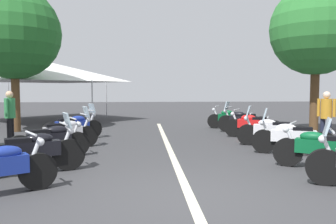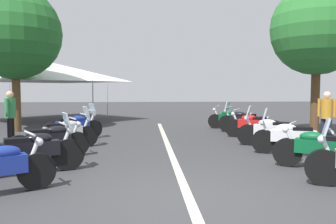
{
  "view_description": "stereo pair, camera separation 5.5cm",
  "coord_description": "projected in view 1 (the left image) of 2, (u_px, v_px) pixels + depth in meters",
  "views": [
    {
      "loc": [
        -5.23,
        0.73,
        1.72
      ],
      "look_at": [
        5.0,
        0.0,
        1.03
      ],
      "focal_mm": 36.59,
      "sensor_mm": 36.0,
      "label": 1
    },
    {
      "loc": [
        -5.23,
        0.67,
        1.72
      ],
      "look_at": [
        5.0,
        0.0,
        1.03
      ],
      "focal_mm": 36.59,
      "sensor_mm": 36.0,
      "label": 2
    }
  ],
  "objects": [
    {
      "name": "motorcycle_left_row_1",
      "position": [
        32.0,
        151.0,
        6.85
      ],
      "size": [
        1.1,
        2.03,
        1.22
      ],
      "rotation": [
        0.0,
        0.0,
        -1.13
      ],
      "color": "black",
      "rests_on": "ground_plane"
    },
    {
      "name": "lane_centre_stripe",
      "position": [
        171.0,
        152.0,
        9.37
      ],
      "size": [
        15.02,
        0.16,
        0.01
      ],
      "primitive_type": "cube",
      "color": "beige",
      "rests_on": "ground_plane"
    },
    {
      "name": "event_tent",
      "position": [
        43.0,
        71.0,
        18.13
      ],
      "size": [
        6.61,
        6.61,
        3.2
      ],
      "color": "white",
      "rests_on": "ground_plane"
    },
    {
      "name": "motorcycle_right_row_3",
      "position": [
        272.0,
        131.0,
        10.22
      ],
      "size": [
        1.04,
        2.02,
        1.21
      ],
      "rotation": [
        0.0,
        0.0,
        1.16
      ],
      "color": "black",
      "rests_on": "ground_plane"
    },
    {
      "name": "roadside_tree_1",
      "position": [
        316.0,
        29.0,
        12.58
      ],
      "size": [
        3.38,
        3.38,
        5.61
      ],
      "color": "brown",
      "rests_on": "ground_plane"
    },
    {
      "name": "motorcycle_right_row_2",
      "position": [
        292.0,
        137.0,
        8.93
      ],
      "size": [
        1.02,
        2.01,
        1.21
      ],
      "rotation": [
        0.0,
        0.0,
        1.18
      ],
      "color": "black",
      "rests_on": "ground_plane"
    },
    {
      "name": "ground_plane",
      "position": [
        191.0,
        198.0,
        5.37
      ],
      "size": [
        80.0,
        80.0,
        0.0
      ],
      "primitive_type": "plane",
      "color": "#38383A"
    },
    {
      "name": "roadside_tree_0",
      "position": [
        14.0,
        33.0,
        13.52
      ],
      "size": [
        3.67,
        3.67,
        5.77
      ],
      "color": "brown",
      "rests_on": "ground_plane"
    },
    {
      "name": "motorcycle_left_row_4",
      "position": [
        73.0,
        126.0,
        11.49
      ],
      "size": [
        1.3,
        1.82,
        1.21
      ],
      "rotation": [
        0.0,
        0.0,
        -0.98
      ],
      "color": "black",
      "rests_on": "ground_plane"
    },
    {
      "name": "motorcycle_right_row_6",
      "position": [
        231.0,
        118.0,
        14.69
      ],
      "size": [
        1.05,
        1.94,
        0.99
      ],
      "rotation": [
        0.0,
        0.0,
        1.14
      ],
      "color": "black",
      "rests_on": "ground_plane"
    },
    {
      "name": "motorcycle_left_row_2",
      "position": [
        50.0,
        140.0,
        8.43
      ],
      "size": [
        1.02,
        1.85,
        0.99
      ],
      "rotation": [
        0.0,
        0.0,
        -1.13
      ],
      "color": "black",
      "rests_on": "ground_plane"
    },
    {
      "name": "motorcycle_left_row_3",
      "position": [
        64.0,
        133.0,
        9.81
      ],
      "size": [
        1.07,
        1.88,
        1.2
      ],
      "rotation": [
        0.0,
        0.0,
        -1.11
      ],
      "color": "black",
      "rests_on": "ground_plane"
    },
    {
      "name": "motorcycle_right_row_1",
      "position": [
        320.0,
        149.0,
        7.25
      ],
      "size": [
        1.25,
        1.73,
        1.0
      ],
      "rotation": [
        0.0,
        0.0,
        0.97
      ],
      "color": "black",
      "rests_on": "ground_plane"
    },
    {
      "name": "traffic_cone_0",
      "position": [
        324.0,
        140.0,
        9.48
      ],
      "size": [
        0.36,
        0.36,
        0.61
      ],
      "color": "orange",
      "rests_on": "ground_plane"
    },
    {
      "name": "bystander_0",
      "position": [
        326.0,
        114.0,
        10.43
      ],
      "size": [
        0.36,
        0.44,
        1.64
      ],
      "rotation": [
        0.0,
        0.0,
        2.48
      ],
      "color": "#1E2338",
      "rests_on": "ground_plane"
    },
    {
      "name": "motorcycle_right_row_5",
      "position": [
        242.0,
        121.0,
        13.37
      ],
      "size": [
        1.22,
        1.78,
        1.23
      ],
      "rotation": [
        0.0,
        0.0,
        1.0
      ],
      "color": "black",
      "rests_on": "ground_plane"
    },
    {
      "name": "motorcycle_right_row_4",
      "position": [
        253.0,
        125.0,
        11.93
      ],
      "size": [
        1.2,
        1.83,
        1.0
      ],
      "rotation": [
        0.0,
        0.0,
        1.02
      ],
      "color": "black",
      "rests_on": "ground_plane"
    },
    {
      "name": "bystander_2",
      "position": [
        10.0,
        113.0,
        10.56
      ],
      "size": [
        0.53,
        0.32,
        1.66
      ],
      "rotation": [
        0.0,
        0.0,
        4.68
      ],
      "color": "black",
      "rests_on": "ground_plane"
    }
  ]
}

